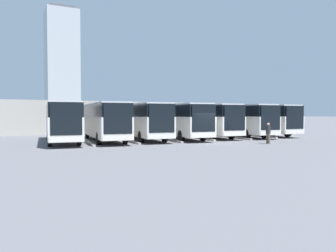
{
  "coord_description": "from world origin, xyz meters",
  "views": [
    {
      "loc": [
        15.31,
        22.93,
        2.4
      ],
      "look_at": [
        0.89,
        -5.85,
        1.25
      ],
      "focal_mm": 35.0,
      "sensor_mm": 36.0,
      "label": 1
    }
  ],
  "objects_px": {
    "bus_4": "(141,120)",
    "bus_5": "(104,120)",
    "bus_3": "(177,120)",
    "bus_6": "(62,120)",
    "pedestrian": "(268,132)",
    "bus_0": "(259,119)",
    "bus_1": "(236,119)",
    "bus_2": "(205,119)"
  },
  "relations": [
    {
      "from": "bus_2",
      "to": "bus_3",
      "type": "xyz_separation_m",
      "value": [
        3.64,
        0.56,
        0.0
      ]
    },
    {
      "from": "bus_1",
      "to": "pedestrian",
      "type": "height_order",
      "value": "bus_1"
    },
    {
      "from": "bus_1",
      "to": "bus_3",
      "type": "distance_m",
      "value": 7.27
    },
    {
      "from": "bus_4",
      "to": "bus_5",
      "type": "distance_m",
      "value": 3.64
    },
    {
      "from": "bus_0",
      "to": "bus_4",
      "type": "height_order",
      "value": "same"
    },
    {
      "from": "bus_4",
      "to": "bus_6",
      "type": "bearing_deg",
      "value": 5.23
    },
    {
      "from": "bus_2",
      "to": "bus_6",
      "type": "bearing_deg",
      "value": 6.04
    },
    {
      "from": "bus_3",
      "to": "bus_5",
      "type": "height_order",
      "value": "same"
    },
    {
      "from": "bus_3",
      "to": "bus_4",
      "type": "distance_m",
      "value": 3.66
    },
    {
      "from": "bus_1",
      "to": "pedestrian",
      "type": "bearing_deg",
      "value": 73.92
    },
    {
      "from": "bus_2",
      "to": "bus_1",
      "type": "bearing_deg",
      "value": 175.83
    },
    {
      "from": "bus_2",
      "to": "pedestrian",
      "type": "height_order",
      "value": "bus_2"
    },
    {
      "from": "bus_3",
      "to": "bus_6",
      "type": "xyz_separation_m",
      "value": [
        10.91,
        -0.47,
        0.0
      ]
    },
    {
      "from": "bus_6",
      "to": "bus_3",
      "type": "bearing_deg",
      "value": -176.76
    },
    {
      "from": "bus_3",
      "to": "bus_0",
      "type": "bearing_deg",
      "value": -172.26
    },
    {
      "from": "bus_3",
      "to": "bus_5",
      "type": "bearing_deg",
      "value": 3.69
    },
    {
      "from": "bus_2",
      "to": "bus_6",
      "type": "height_order",
      "value": "same"
    },
    {
      "from": "bus_0",
      "to": "bus_4",
      "type": "bearing_deg",
      "value": 5.62
    },
    {
      "from": "bus_1",
      "to": "bus_3",
      "type": "xyz_separation_m",
      "value": [
        7.27,
        -0.07,
        0.0
      ]
    },
    {
      "from": "bus_2",
      "to": "bus_4",
      "type": "xyz_separation_m",
      "value": [
        7.27,
        0.15,
        0.0
      ]
    },
    {
      "from": "pedestrian",
      "to": "bus_4",
      "type": "bearing_deg",
      "value": 45.92
    },
    {
      "from": "bus_1",
      "to": "bus_3",
      "type": "bearing_deg",
      "value": 5.1
    },
    {
      "from": "bus_5",
      "to": "bus_1",
      "type": "bearing_deg",
      "value": -175.61
    },
    {
      "from": "bus_6",
      "to": "bus_4",
      "type": "bearing_deg",
      "value": -174.77
    },
    {
      "from": "bus_2",
      "to": "bus_4",
      "type": "distance_m",
      "value": 7.27
    },
    {
      "from": "bus_0",
      "to": "bus_6",
      "type": "height_order",
      "value": "same"
    },
    {
      "from": "bus_4",
      "to": "bus_3",
      "type": "bearing_deg",
      "value": 179.28
    },
    {
      "from": "bus_6",
      "to": "pedestrian",
      "type": "distance_m",
      "value": 17.35
    },
    {
      "from": "bus_2",
      "to": "pedestrian",
      "type": "relative_size",
      "value": 6.99
    },
    {
      "from": "bus_1",
      "to": "bus_5",
      "type": "height_order",
      "value": "same"
    },
    {
      "from": "bus_5",
      "to": "bus_3",
      "type": "bearing_deg",
      "value": -176.31
    },
    {
      "from": "bus_0",
      "to": "bus_4",
      "type": "distance_m",
      "value": 14.54
    },
    {
      "from": "bus_1",
      "to": "pedestrian",
      "type": "relative_size",
      "value": 6.99
    },
    {
      "from": "bus_4",
      "to": "bus_2",
      "type": "bearing_deg",
      "value": -173.14
    },
    {
      "from": "bus_2",
      "to": "bus_4",
      "type": "relative_size",
      "value": 1.0
    },
    {
      "from": "bus_1",
      "to": "bus_5",
      "type": "xyz_separation_m",
      "value": [
        14.54,
        -0.33,
        0.0
      ]
    },
    {
      "from": "bus_0",
      "to": "bus_5",
      "type": "xyz_separation_m",
      "value": [
        18.18,
        0.14,
        0.0
      ]
    },
    {
      "from": "bus_4",
      "to": "pedestrian",
      "type": "distance_m",
      "value": 11.72
    },
    {
      "from": "bus_4",
      "to": "pedestrian",
      "type": "relative_size",
      "value": 6.99
    },
    {
      "from": "bus_6",
      "to": "pedestrian",
      "type": "bearing_deg",
      "value": 154.47
    },
    {
      "from": "bus_0",
      "to": "pedestrian",
      "type": "distance_m",
      "value": 11.36
    },
    {
      "from": "bus_3",
      "to": "bus_4",
      "type": "relative_size",
      "value": 1.0
    }
  ]
}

